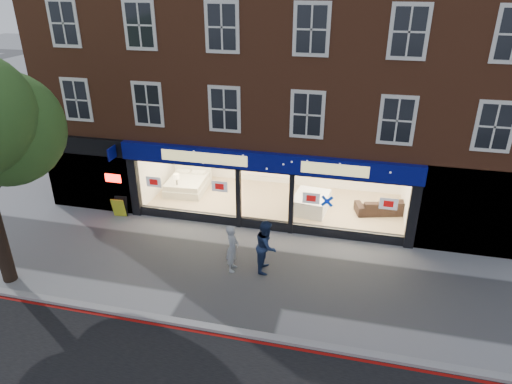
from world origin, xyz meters
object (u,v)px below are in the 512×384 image
at_px(display_bed, 188,183).
at_px(sofa, 381,206).
at_px(pedestrian_blue, 266,246).
at_px(mattress_stack, 311,203).
at_px(pedestrian_grey, 232,248).
at_px(a_board, 120,207).

xyz_separation_m(display_bed, sofa, (8.76, -0.26, -0.02)).
relative_size(sofa, pedestrian_blue, 1.15).
xyz_separation_m(display_bed, pedestrian_blue, (4.90, -5.26, 0.50)).
height_order(mattress_stack, sofa, mattress_stack).
relative_size(mattress_stack, pedestrian_grey, 1.11).
distance_m(display_bed, sofa, 8.76).
bearing_deg(a_board, pedestrian_blue, -24.30).
xyz_separation_m(display_bed, pedestrian_grey, (3.78, -5.53, 0.41)).
distance_m(mattress_stack, sofa, 2.95).
xyz_separation_m(sofa, pedestrian_blue, (-3.86, -5.00, 0.52)).
bearing_deg(display_bed, a_board, -126.22).
distance_m(mattress_stack, pedestrian_blue, 4.70).
relative_size(mattress_stack, a_board, 2.21).
height_order(display_bed, sofa, display_bed).
distance_m(mattress_stack, a_board, 8.04).
relative_size(mattress_stack, sofa, 0.88).
bearing_deg(mattress_stack, display_bed, 173.28).
bearing_deg(pedestrian_grey, display_bed, 33.63).
height_order(mattress_stack, pedestrian_blue, pedestrian_blue).
xyz_separation_m(a_board, pedestrian_grey, (5.66, -2.60, 0.42)).
height_order(display_bed, pedestrian_grey, pedestrian_grey).
bearing_deg(sofa, a_board, -1.83).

